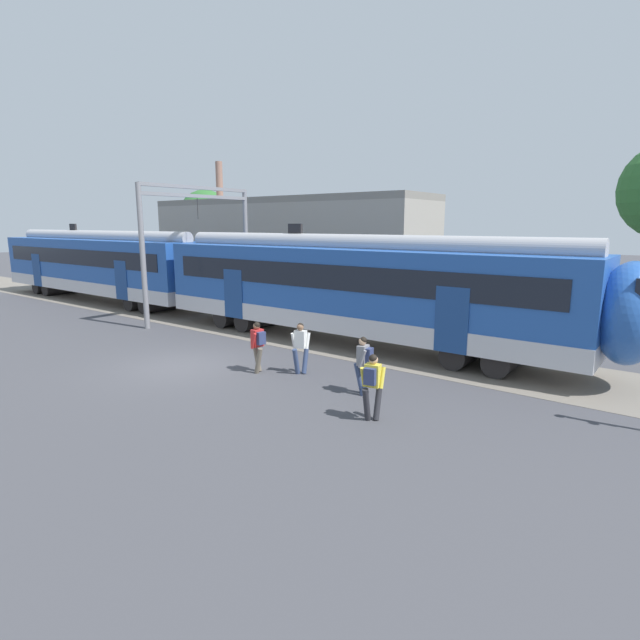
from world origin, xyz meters
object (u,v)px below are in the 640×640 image
object	(u,v)px
pedestrian_white	(301,345)
pedestrian_grey	(364,360)
pedestrian_yellow	(372,382)
pedestrian_red	(258,343)
commuter_train	(206,274)

from	to	relation	value
pedestrian_white	pedestrian_grey	world-z (taller)	same
pedestrian_yellow	pedestrian_grey	bearing A→B (deg)	128.70
pedestrian_red	pedestrian_grey	bearing A→B (deg)	3.92
pedestrian_white	pedestrian_yellow	distance (m)	4.29
pedestrian_white	pedestrian_grey	size ratio (longest dim) A/B	1.00
pedestrian_yellow	commuter_train	bearing A→B (deg)	155.00
pedestrian_grey	pedestrian_yellow	size ratio (longest dim) A/B	1.00
pedestrian_red	pedestrian_grey	distance (m)	3.84
pedestrian_yellow	pedestrian_white	bearing A→B (deg)	153.24
commuter_train	pedestrian_red	distance (m)	9.99
commuter_train	pedestrian_white	xyz separation A→B (m)	(9.69, -4.37, -1.29)
commuter_train	pedestrian_red	size ratio (longest dim) A/B	22.83
pedestrian_white	pedestrian_yellow	size ratio (longest dim) A/B	1.00
pedestrian_red	pedestrian_white	size ratio (longest dim) A/B	1.00
commuter_train	pedestrian_grey	world-z (taller)	commuter_train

